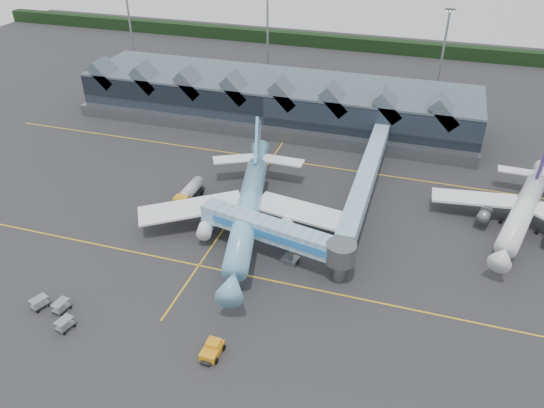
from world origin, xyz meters
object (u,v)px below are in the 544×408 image
(fuel_truck, at_px, (190,192))
(regional_jet, at_px, (524,209))
(jet_bridge, at_px, (285,236))
(pushback_tug, at_px, (212,349))
(main_airliner, at_px, (249,207))

(fuel_truck, bearing_deg, regional_jet, 9.43)
(jet_bridge, bearing_deg, regional_jet, 42.04)
(regional_jet, height_order, pushback_tug, regional_jet)
(main_airliner, height_order, regional_jet, main_airliner)
(jet_bridge, distance_m, fuel_truck, 23.86)
(regional_jet, height_order, fuel_truck, regional_jet)
(main_airliner, height_order, jet_bridge, main_airliner)
(regional_jet, bearing_deg, main_airliner, -146.90)
(regional_jet, bearing_deg, jet_bridge, -134.20)
(main_airliner, xyz_separation_m, pushback_tug, (4.80, -26.81, -3.23))
(main_airliner, relative_size, jet_bridge, 1.68)
(main_airliner, xyz_separation_m, jet_bridge, (8.03, -6.63, 0.49))
(jet_bridge, bearing_deg, pushback_tug, -87.27)
(main_airliner, xyz_separation_m, fuel_truck, (-12.78, 4.70, -2.31))
(regional_jet, relative_size, fuel_truck, 3.62)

